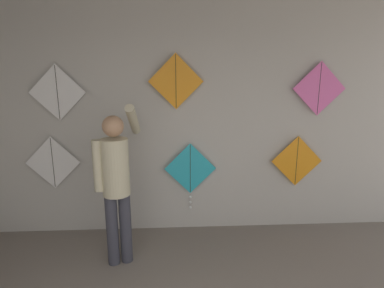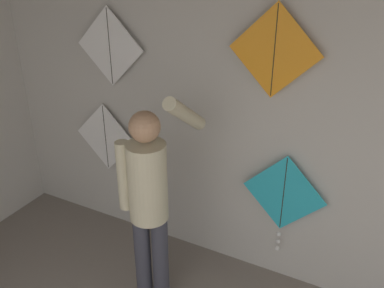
{
  "view_description": "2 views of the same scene",
  "coord_description": "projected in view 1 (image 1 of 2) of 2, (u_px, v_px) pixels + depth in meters",
  "views": [
    {
      "loc": [
        -0.12,
        -0.2,
        1.94
      ],
      "look_at": [
        0.06,
        3.08,
        1.19
      ],
      "focal_mm": 28.0,
      "sensor_mm": 36.0,
      "label": 1
    },
    {
      "loc": [
        0.69,
        0.62,
        2.57
      ],
      "look_at": [
        -0.6,
        3.08,
        1.19
      ],
      "focal_mm": 40.0,
      "sensor_mm": 36.0,
      "label": 2
    }
  ],
  "objects": [
    {
      "name": "back_panel",
      "position": [
        186.0,
        121.0,
        3.64
      ],
      "size": [
        5.98,
        0.06,
        2.8
      ],
      "primitive_type": "cube",
      "color": "#BCB7AD",
      "rests_on": "ground"
    },
    {
      "name": "kite_4",
      "position": [
        176.0,
        81.0,
        3.44
      ],
      "size": [
        0.64,
        0.01,
        0.64
      ],
      "color": "orange"
    },
    {
      "name": "kite_3",
      "position": [
        57.0,
        93.0,
        3.4
      ],
      "size": [
        0.64,
        0.01,
        0.64
      ],
      "color": "white"
    },
    {
      "name": "kite_2",
      "position": [
        297.0,
        161.0,
        3.74
      ],
      "size": [
        0.64,
        0.01,
        0.64
      ],
      "color": "orange"
    },
    {
      "name": "kite_1",
      "position": [
        190.0,
        171.0,
        3.69
      ],
      "size": [
        0.64,
        0.04,
        0.85
      ],
      "color": "#28B2C6"
    },
    {
      "name": "kite_0",
      "position": [
        53.0,
        163.0,
        3.58
      ],
      "size": [
        0.64,
        0.01,
        0.64
      ],
      "color": "white"
    },
    {
      "name": "shopkeeper",
      "position": [
        116.0,
        177.0,
        3.0
      ],
      "size": [
        0.41,
        0.63,
        1.67
      ],
      "rotation": [
        0.0,
        0.0,
        0.29
      ],
      "color": "#383842",
      "rests_on": "ground"
    },
    {
      "name": "kite_5",
      "position": [
        319.0,
        89.0,
        3.55
      ],
      "size": [
        0.64,
        0.01,
        0.64
      ],
      "color": "pink"
    }
  ]
}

